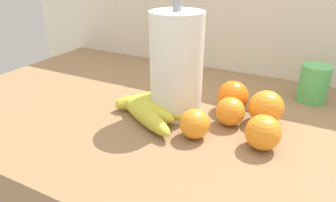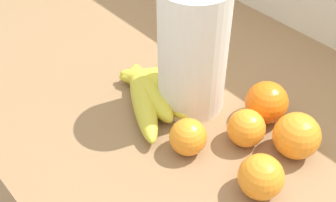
{
  "view_description": "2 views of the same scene",
  "coord_description": "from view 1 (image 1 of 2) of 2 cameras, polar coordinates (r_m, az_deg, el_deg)",
  "views": [
    {
      "loc": [
        0.01,
        -0.6,
        1.21
      ],
      "look_at": [
        -0.28,
        -0.03,
        0.9
      ],
      "focal_mm": 31.59,
      "sensor_mm": 36.0,
      "label": 1
    },
    {
      "loc": [
        0.16,
        -0.44,
        1.43
      ],
      "look_at": [
        -0.28,
        -0.05,
        0.89
      ],
      "focal_mm": 46.25,
      "sensor_mm": 36.0,
      "label": 2
    }
  ],
  "objects": [
    {
      "name": "paper_towel_roll",
      "position": [
        0.7,
        1.63,
        6.96
      ],
      "size": [
        0.12,
        0.12,
        0.28
      ],
      "color": "white",
      "rests_on": "counter"
    },
    {
      "name": "wall_back",
      "position": [
        1.13,
        22.98,
        -6.32
      ],
      "size": [
        2.22,
        0.06,
        1.3
      ],
      "primitive_type": "cube",
      "color": "silver",
      "rests_on": "ground"
    },
    {
      "name": "banana_bunch",
      "position": [
        0.73,
        -3.3,
        -1.08
      ],
      "size": [
        0.21,
        0.24,
        0.04
      ],
      "color": "gold",
      "rests_on": "counter"
    },
    {
      "name": "orange_front",
      "position": [
        0.62,
        17.85,
        -5.81
      ],
      "size": [
        0.07,
        0.07,
        0.07
      ],
      "primitive_type": "sphere",
      "color": "orange",
      "rests_on": "counter"
    },
    {
      "name": "mug",
      "position": [
        0.87,
        26.31,
        3.07
      ],
      "size": [
        0.08,
        0.08,
        0.1
      ],
      "primitive_type": "cylinder",
      "color": "#56BF63",
      "rests_on": "counter"
    },
    {
      "name": "orange_back_left",
      "position": [
        0.71,
        18.41,
        -1.2
      ],
      "size": [
        0.08,
        0.08,
        0.08
      ],
      "primitive_type": "sphere",
      "color": "orange",
      "rests_on": "counter"
    },
    {
      "name": "orange_right",
      "position": [
        0.68,
        11.82,
        -2.13
      ],
      "size": [
        0.07,
        0.07,
        0.07
      ],
      "primitive_type": "sphere",
      "color": "orange",
      "rests_on": "counter"
    },
    {
      "name": "orange_center",
      "position": [
        0.63,
        5.15,
        -4.44
      ],
      "size": [
        0.06,
        0.06,
        0.06
      ],
      "primitive_type": "sphere",
      "color": "orange",
      "rests_on": "counter"
    },
    {
      "name": "orange_back_right",
      "position": [
        0.75,
        12.4,
        0.89
      ],
      "size": [
        0.08,
        0.08,
        0.08
      ],
      "primitive_type": "sphere",
      "color": "orange",
      "rests_on": "counter"
    }
  ]
}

